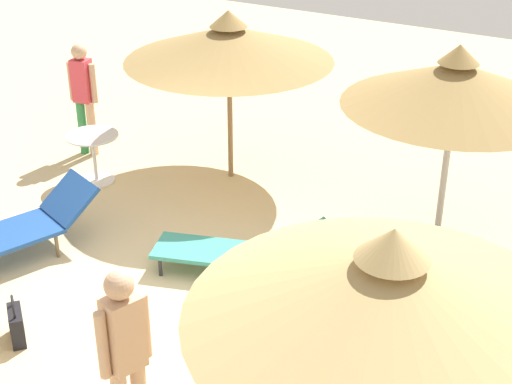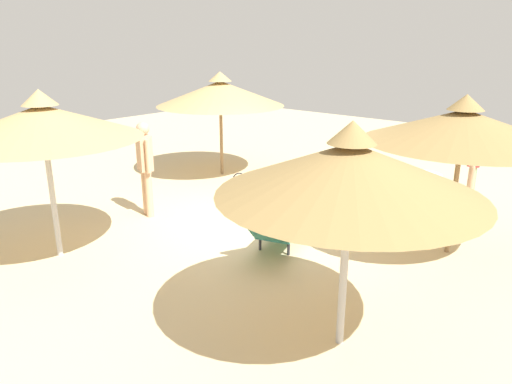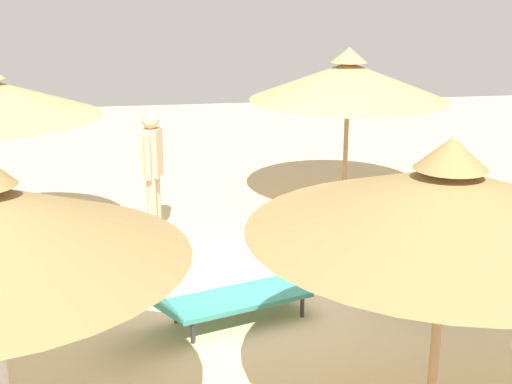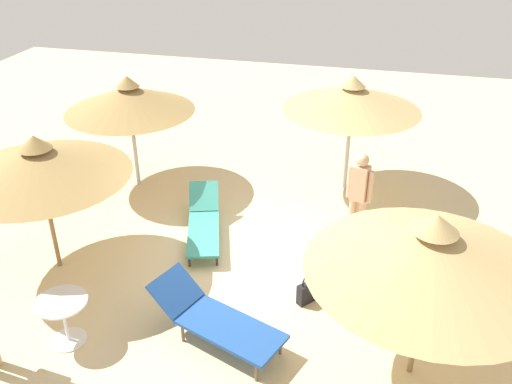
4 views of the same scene
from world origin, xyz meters
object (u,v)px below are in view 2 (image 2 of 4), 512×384
at_px(person_standing_edge, 145,163).
at_px(parasol_umbrella_front, 42,122).
at_px(parasol_umbrella_far_right, 220,93).
at_px(parasol_umbrella_far_left, 350,169).
at_px(lounge_chair_center, 282,226).
at_px(side_table_round, 421,185).
at_px(person_standing_near_right, 475,159).
at_px(handbag, 239,188).
at_px(parasol_umbrella_near_left, 463,126).
at_px(lounge_chair_back, 316,177).

bearing_deg(person_standing_edge, parasol_umbrella_front, 101.08).
distance_m(parasol_umbrella_far_right, parasol_umbrella_far_left, 6.99).
height_order(lounge_chair_center, side_table_round, side_table_round).
relative_size(parasol_umbrella_far_left, person_standing_near_right, 1.53).
bearing_deg(person_standing_edge, parasol_umbrella_far_right, -71.55).
height_order(lounge_chair_center, person_standing_near_right, person_standing_near_right).
bearing_deg(parasol_umbrella_far_left, parasol_umbrella_far_right, -35.28).
bearing_deg(person_standing_near_right, side_table_round, 46.07).
bearing_deg(person_standing_edge, parasol_umbrella_far_left, 166.96).
bearing_deg(handbag, person_standing_edge, 73.57).
relative_size(parasol_umbrella_far_right, person_standing_edge, 1.71).
distance_m(parasol_umbrella_near_left, person_standing_edge, 5.25).
distance_m(parasol_umbrella_far_right, handbag, 2.55).
bearing_deg(handbag, parasol_umbrella_near_left, -178.82).
bearing_deg(person_standing_edge, person_standing_near_right, -135.99).
relative_size(parasol_umbrella_near_left, lounge_chair_back, 1.34).
bearing_deg(parasol_umbrella_far_right, parasol_umbrella_front, 105.59).
distance_m(person_standing_near_right, side_table_round, 1.10).
height_order(person_standing_edge, person_standing_near_right, person_standing_edge).
height_order(parasol_umbrella_front, parasol_umbrella_near_left, parasol_umbrella_front).
bearing_deg(side_table_round, parasol_umbrella_far_right, 7.04).
bearing_deg(person_standing_near_right, parasol_umbrella_front, 57.04).
xyz_separation_m(lounge_chair_center, handbag, (2.13, -1.32, -0.12)).
relative_size(person_standing_near_right, handbag, 3.30).
relative_size(parasol_umbrella_front, lounge_chair_center, 1.37).
relative_size(parasol_umbrella_front, person_standing_near_right, 1.60).
xyz_separation_m(parasol_umbrella_far_right, side_table_round, (-4.68, -0.58, -1.43)).
height_order(parasol_umbrella_near_left, side_table_round, parasol_umbrella_near_left).
relative_size(parasol_umbrella_far_left, parasol_umbrella_near_left, 0.93).
xyz_separation_m(parasol_umbrella_near_left, handbag, (4.23, 0.09, -1.75)).
xyz_separation_m(parasol_umbrella_far_right, parasol_umbrella_near_left, (-5.76, 0.98, 0.02)).
relative_size(parasol_umbrella_far_right, parasol_umbrella_near_left, 1.06).
relative_size(parasol_umbrella_front, parasol_umbrella_near_left, 0.97).
relative_size(lounge_chair_center, lounge_chair_back, 0.95).
relative_size(lounge_chair_back, side_table_round, 2.91).
distance_m(parasol_umbrella_front, handbag, 4.23).
height_order(parasol_umbrella_far_right, parasol_umbrella_far_left, parasol_umbrella_far_right).
xyz_separation_m(lounge_chair_center, person_standing_near_right, (-1.70, -3.68, 0.67)).
distance_m(lounge_chair_center, handbag, 2.51).
bearing_deg(parasol_umbrella_front, side_table_round, -121.28).
relative_size(person_standing_edge, side_table_round, 2.40).
height_order(person_standing_near_right, side_table_round, person_standing_near_right).
bearing_deg(parasol_umbrella_near_left, handbag, 1.18).
bearing_deg(person_standing_edge, parasol_umbrella_near_left, -157.67).
xyz_separation_m(parasol_umbrella_far_left, parasol_umbrella_near_left, (-0.06, -3.06, 0.02)).
height_order(parasol_umbrella_far_left, parasol_umbrella_near_left, parasol_umbrella_far_left).
height_order(parasol_umbrella_far_right, handbag, parasol_umbrella_far_right).
distance_m(lounge_chair_back, handbag, 1.61).
bearing_deg(parasol_umbrella_far_left, person_standing_near_right, -86.28).
bearing_deg(side_table_round, handbag, 27.64).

